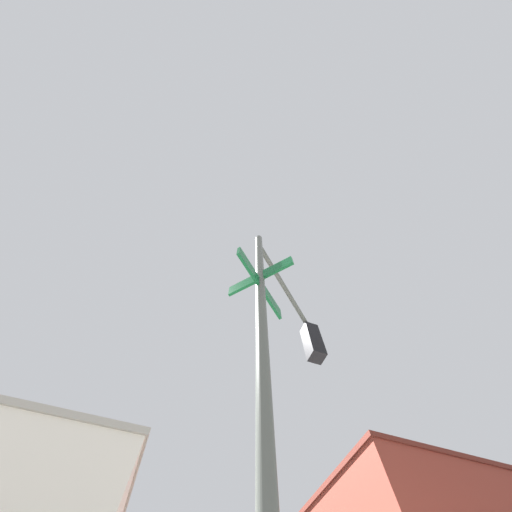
{
  "coord_description": "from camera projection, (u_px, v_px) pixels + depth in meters",
  "views": [
    {
      "loc": [
        -7.25,
        -8.08,
        1.35
      ],
      "look_at": [
        -6.87,
        -7.03,
        3.89
      ],
      "focal_mm": 17.56,
      "sensor_mm": 36.0,
      "label": 1
    }
  ],
  "objects": [
    {
      "name": "traffic_signal_near",
      "position": [
        293.0,
        335.0,
        3.57
      ],
      "size": [
        2.24,
        1.94,
        5.97
      ],
      "color": "#474C47",
      "rests_on": "ground_plane"
    }
  ]
}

